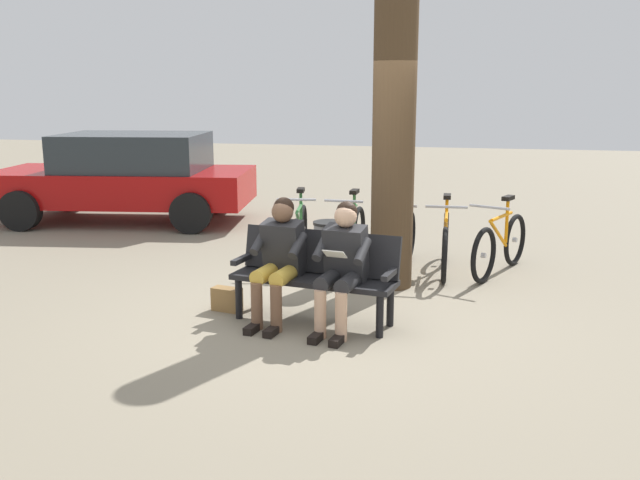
{
  "coord_description": "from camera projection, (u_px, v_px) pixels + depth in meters",
  "views": [
    {
      "loc": [
        -1.47,
        6.44,
        2.24
      ],
      "look_at": [
        -0.03,
        -0.15,
        0.75
      ],
      "focal_mm": 39.27,
      "sensor_mm": 36.0,
      "label": 1
    }
  ],
  "objects": [
    {
      "name": "bicycle_blue",
      "position": [
        300.0,
        234.0,
        9.06
      ],
      "size": [
        0.48,
        1.67,
        0.94
      ],
      "rotation": [
        0.0,
        0.0,
        1.72
      ],
      "color": "black",
      "rests_on": "ground"
    },
    {
      "name": "bench",
      "position": [
        316.0,
        269.0,
        6.75
      ],
      "size": [
        1.66,
        0.73,
        0.87
      ],
      "rotation": [
        0.0,
        0.0,
        -0.16
      ],
      "color": "black",
      "rests_on": "ground"
    },
    {
      "name": "person_reading",
      "position": [
        342.0,
        260.0,
        6.45
      ],
      "size": [
        0.53,
        0.81,
        1.2
      ],
      "rotation": [
        0.0,
        0.0,
        -0.16
      ],
      "color": "#262628",
      "rests_on": "ground"
    },
    {
      "name": "bicycle_orange",
      "position": [
        445.0,
        243.0,
        8.54
      ],
      "size": [
        0.48,
        1.68,
        0.94
      ],
      "rotation": [
        0.0,
        0.0,
        1.6
      ],
      "color": "black",
      "rests_on": "ground"
    },
    {
      "name": "bicycle_silver",
      "position": [
        402.0,
        242.0,
        8.63
      ],
      "size": [
        0.48,
        1.68,
        0.94
      ],
      "rotation": [
        0.0,
        0.0,
        1.49
      ],
      "color": "black",
      "rests_on": "ground"
    },
    {
      "name": "bicycle_green",
      "position": [
        500.0,
        245.0,
        8.45
      ],
      "size": [
        0.74,
        1.57,
        0.94
      ],
      "rotation": [
        0.0,
        0.0,
        1.17
      ],
      "color": "black",
      "rests_on": "ground"
    },
    {
      "name": "handbag",
      "position": [
        227.0,
        299.0,
        7.1
      ],
      "size": [
        0.32,
        0.2,
        0.24
      ],
      "primitive_type": "cube",
      "rotation": [
        0.0,
        0.0,
        -0.2
      ],
      "color": "olive",
      "rests_on": "ground"
    },
    {
      "name": "person_companion",
      "position": [
        279.0,
        254.0,
        6.68
      ],
      "size": [
        0.53,
        0.81,
        1.2
      ],
      "rotation": [
        0.0,
        0.0,
        -0.16
      ],
      "color": "#262628",
      "rests_on": "ground"
    },
    {
      "name": "tree_trunk",
      "position": [
        394.0,
        119.0,
        7.62
      ],
      "size": [
        0.47,
        0.47,
        3.77
      ],
      "primitive_type": "cylinder",
      "color": "#4C3823",
      "rests_on": "ground"
    },
    {
      "name": "ground_plane",
      "position": [
        314.0,
        317.0,
        6.94
      ],
      "size": [
        40.0,
        40.0,
        0.0
      ],
      "primitive_type": "plane",
      "color": "gray"
    },
    {
      "name": "parked_car",
      "position": [
        127.0,
        176.0,
        11.67
      ],
      "size": [
        4.41,
        2.48,
        1.47
      ],
      "rotation": [
        0.0,
        0.0,
        0.14
      ],
      "color": "#A50C0C",
      "rests_on": "ground"
    },
    {
      "name": "bicycle_purple",
      "position": [
        351.0,
        236.0,
        8.94
      ],
      "size": [
        0.48,
        1.68,
        0.94
      ],
      "rotation": [
        0.0,
        0.0,
        1.53
      ],
      "color": "black",
      "rests_on": "ground"
    },
    {
      "name": "litter_bin",
      "position": [
        329.0,
        254.0,
        7.9
      ],
      "size": [
        0.35,
        0.35,
        0.75
      ],
      "color": "slate",
      "rests_on": "ground"
    }
  ]
}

